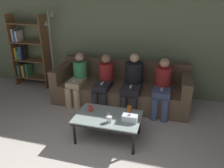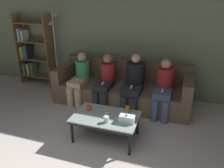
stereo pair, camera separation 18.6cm
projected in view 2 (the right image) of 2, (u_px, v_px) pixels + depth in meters
name	position (u px, v px, depth m)	size (l,w,h in m)	color
wall_back	(130.00, 35.00, 4.64)	(12.00, 0.06, 2.60)	#707F5B
couch	(123.00, 88.00, 4.53)	(2.70, 0.96, 0.83)	brown
coffee_table	(106.00, 118.00, 3.31)	(0.99, 0.63, 0.40)	#8C9E99
cup_near_left	(107.00, 119.00, 3.12)	(0.07, 0.07, 0.09)	silver
cup_near_right	(127.00, 109.00, 3.39)	(0.07, 0.07, 0.10)	orange
cup_far_center	(89.00, 108.00, 3.44)	(0.07, 0.07, 0.09)	red
tissue_box	(127.00, 119.00, 3.13)	(0.22, 0.12, 0.13)	silver
game_remote	(106.00, 115.00, 3.30)	(0.04, 0.15, 0.02)	white
bookshelf	(32.00, 53.00, 5.34)	(0.87, 0.32, 1.71)	brown
standing_lamp	(56.00, 43.00, 4.86)	(0.31, 0.26, 1.80)	gray
seated_person_left_end	(80.00, 77.00, 4.47)	(0.31, 0.66, 1.03)	tan
seated_person_mid_left	(106.00, 80.00, 4.30)	(0.31, 0.68, 1.04)	#28282D
seated_person_mid_right	(134.00, 81.00, 4.15)	(0.35, 0.72, 1.08)	#28282D
seated_person_right_end	(164.00, 86.00, 3.99)	(0.31, 0.67, 1.03)	#47567A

